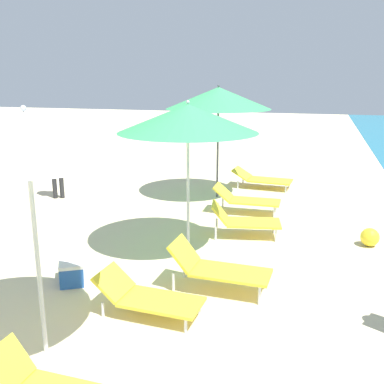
% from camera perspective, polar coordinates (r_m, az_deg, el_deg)
% --- Properties ---
extents(umbrella_third, '(2.22, 2.22, 2.71)m').
position_cam_1_polar(umbrella_third, '(4.72, -20.38, 6.84)').
color(umbrella_third, silver).
rests_on(umbrella_third, ground).
extents(lounger_third_shoreside, '(1.39, 0.66, 0.54)m').
position_cam_1_polar(lounger_third_shoreside, '(5.89, -5.73, -13.05)').
color(lounger_third_shoreside, yellow).
rests_on(lounger_third_shoreside, ground).
extents(umbrella_fourth, '(2.32, 2.32, 2.59)m').
position_cam_1_polar(umbrella_fourth, '(7.35, -0.53, 9.33)').
color(umbrella_fourth, silver).
rests_on(umbrella_fourth, ground).
extents(lounger_fourth_shoreside, '(1.38, 0.82, 0.64)m').
position_cam_1_polar(lounger_fourth_shoreside, '(8.56, 6.57, -3.57)').
color(lounger_fourth_shoreside, yellow).
rests_on(lounger_fourth_shoreside, ground).
extents(lounger_fourth_inland, '(1.44, 0.64, 0.69)m').
position_cam_1_polar(lounger_fourth_inland, '(6.44, 3.17, -9.56)').
color(lounger_fourth_inland, yellow).
rests_on(lounger_fourth_inland, ground).
extents(umbrella_farthest, '(2.54, 2.54, 2.76)m').
position_cam_1_polar(umbrella_farthest, '(10.95, 3.38, 11.83)').
color(umbrella_farthest, '#4C4C51').
rests_on(umbrella_farthest, ground).
extents(lounger_farthest_shoreside, '(1.63, 0.81, 0.51)m').
position_cam_1_polar(lounger_farthest_shoreside, '(12.30, 8.83, 1.71)').
color(lounger_farthest_shoreside, yellow).
rests_on(lounger_farthest_shoreside, ground).
extents(lounger_farthest_inland, '(1.46, 0.60, 0.62)m').
position_cam_1_polar(lounger_farthest_inland, '(9.97, 6.81, -0.88)').
color(lounger_farthest_inland, yellow).
rests_on(lounger_farthest_inland, ground).
extents(person_walking_near, '(0.42, 0.35, 1.76)m').
position_cam_1_polar(person_walking_near, '(11.47, -16.93, 4.47)').
color(person_walking_near, '#262628').
rests_on(person_walking_near, ground).
extents(cooler_box, '(0.54, 0.60, 0.34)m').
position_cam_1_polar(cooler_box, '(6.96, -15.06, -9.71)').
color(cooler_box, '#2659B2').
rests_on(cooler_box, ground).
extents(beach_ball, '(0.33, 0.33, 0.33)m').
position_cam_1_polar(beach_ball, '(8.68, 21.68, -5.36)').
color(beach_ball, yellow).
rests_on(beach_ball, ground).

